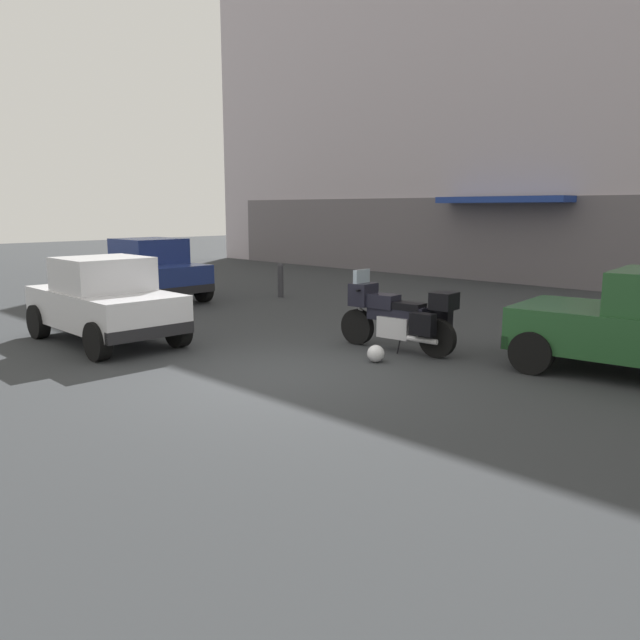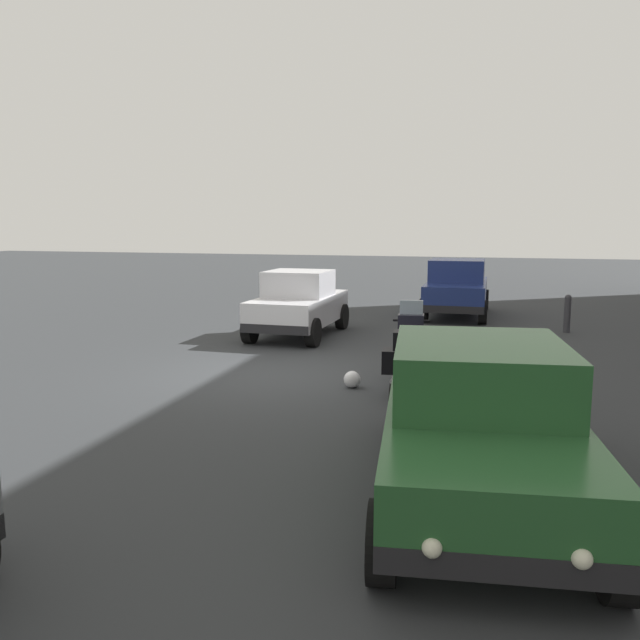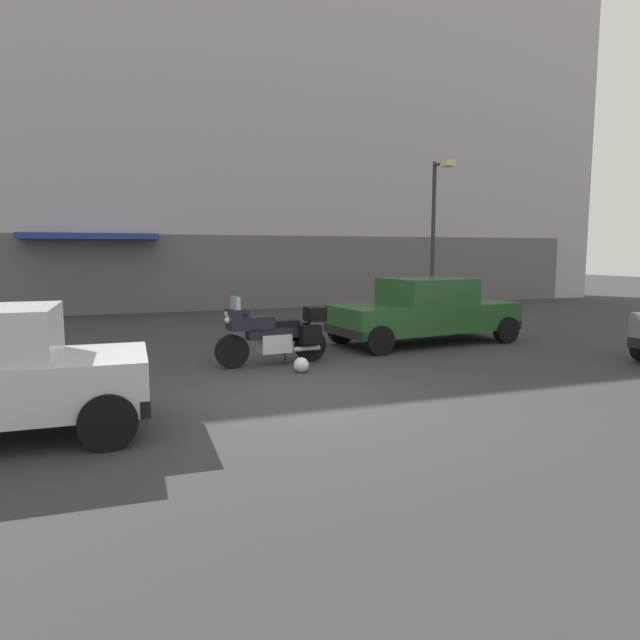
{
  "view_description": "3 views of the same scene",
  "coord_description": "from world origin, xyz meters",
  "px_view_note": "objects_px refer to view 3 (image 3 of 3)",
  "views": [
    {
      "loc": [
        6.77,
        -5.94,
        2.42
      ],
      "look_at": [
        0.15,
        0.76,
        0.74
      ],
      "focal_mm": 35.2,
      "sensor_mm": 36.0,
      "label": 1
    },
    {
      "loc": [
        10.79,
        3.88,
        2.73
      ],
      "look_at": [
        0.03,
        0.93,
        1.03
      ],
      "focal_mm": 36.61,
      "sensor_mm": 36.0,
      "label": 2
    },
    {
      "loc": [
        -2.52,
        -7.92,
        2.19
      ],
      "look_at": [
        0.71,
        1.05,
        1.02
      ],
      "focal_mm": 31.48,
      "sensor_mm": 36.0,
      "label": 3
    }
  ],
  "objects_px": {
    "motorcycle": "(275,333)",
    "car_sedan_far": "(425,311)",
    "streetlamp_curbside": "(436,226)",
    "helmet": "(301,365)"
  },
  "relations": [
    {
      "from": "car_sedan_far",
      "to": "streetlamp_curbside",
      "type": "distance_m",
      "value": 4.29
    },
    {
      "from": "motorcycle",
      "to": "helmet",
      "type": "relative_size",
      "value": 8.08
    },
    {
      "from": "car_sedan_far",
      "to": "streetlamp_curbside",
      "type": "bearing_deg",
      "value": 48.7
    },
    {
      "from": "streetlamp_curbside",
      "to": "motorcycle",
      "type": "bearing_deg",
      "value": -145.12
    },
    {
      "from": "motorcycle",
      "to": "helmet",
      "type": "bearing_deg",
      "value": 100.65
    },
    {
      "from": "helmet",
      "to": "car_sedan_far",
      "type": "relative_size",
      "value": 0.06
    },
    {
      "from": "motorcycle",
      "to": "car_sedan_far",
      "type": "relative_size",
      "value": 0.48
    },
    {
      "from": "streetlamp_curbside",
      "to": "helmet",
      "type": "bearing_deg",
      "value": -138.7
    },
    {
      "from": "motorcycle",
      "to": "streetlamp_curbside",
      "type": "relative_size",
      "value": 0.47
    },
    {
      "from": "helmet",
      "to": "streetlamp_curbside",
      "type": "xyz_separation_m",
      "value": [
        5.89,
        5.18,
        2.79
      ]
    }
  ]
}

